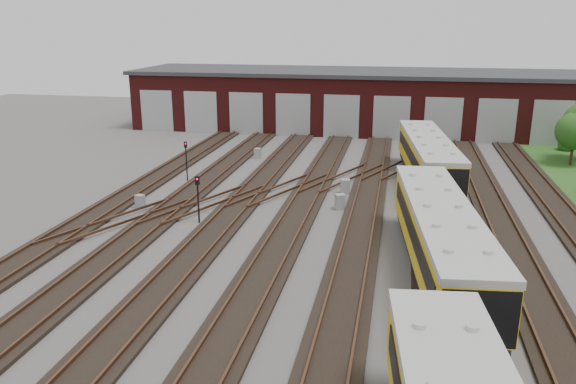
# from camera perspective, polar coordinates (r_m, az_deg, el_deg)

# --- Properties ---
(ground) EXTENTS (120.00, 120.00, 0.00)m
(ground) POSITION_cam_1_polar(r_m,az_deg,el_deg) (25.62, 1.49, -9.53)
(ground) COLOR #423F3D
(ground) RESTS_ON ground
(track_network) EXTENTS (30.40, 70.00, 0.33)m
(track_network) POSITION_cam_1_polar(r_m,az_deg,el_deg) (26.12, 1.35, -8.72)
(track_network) COLOR black
(track_network) RESTS_ON ground
(maintenance_shed) EXTENTS (51.00, 12.50, 6.35)m
(maintenance_shed) POSITION_cam_1_polar(r_m,az_deg,el_deg) (63.24, 7.87, 9.28)
(maintenance_shed) COLOR #531514
(maintenance_shed) RESTS_ON ground
(metro_train) EXTENTS (4.32, 47.25, 3.11)m
(metro_train) POSITION_cam_1_polar(r_m,az_deg,el_deg) (26.64, 15.22, -4.57)
(metro_train) COLOR black
(metro_train) RESTS_ON ground
(signal_mast_0) EXTENTS (0.26, 0.25, 2.97)m
(signal_mast_0) POSITION_cam_1_polar(r_m,az_deg,el_deg) (42.26, -10.31, 3.62)
(signal_mast_0) COLOR black
(signal_mast_0) RESTS_ON ground
(signal_mast_1) EXTENTS (0.28, 0.27, 2.86)m
(signal_mast_1) POSITION_cam_1_polar(r_m,az_deg,el_deg) (33.12, -9.15, -0.09)
(signal_mast_1) COLOR black
(signal_mast_1) RESTS_ON ground
(signal_mast_2) EXTENTS (0.30, 0.28, 3.24)m
(signal_mast_2) POSITION_cam_1_polar(r_m,az_deg,el_deg) (45.23, 13.17, 4.56)
(signal_mast_2) COLOR black
(signal_mast_2) RESTS_ON ground
(signal_mast_3) EXTENTS (0.26, 0.24, 3.30)m
(signal_mast_3) POSITION_cam_1_polar(r_m,az_deg,el_deg) (30.47, 14.18, -1.41)
(signal_mast_3) COLOR black
(signal_mast_3) RESTS_ON ground
(relay_cabinet_0) EXTENTS (0.62, 0.55, 0.88)m
(relay_cabinet_0) POSITION_cam_1_polar(r_m,az_deg,el_deg) (36.94, -14.79, -0.95)
(relay_cabinet_0) COLOR #929396
(relay_cabinet_0) RESTS_ON ground
(relay_cabinet_1) EXTENTS (0.60, 0.52, 0.91)m
(relay_cabinet_1) POSITION_cam_1_polar(r_m,az_deg,el_deg) (48.94, -3.09, 3.94)
(relay_cabinet_1) COLOR #929396
(relay_cabinet_1) RESTS_ON ground
(relay_cabinet_2) EXTENTS (0.74, 0.69, 0.98)m
(relay_cabinet_2) POSITION_cam_1_polar(r_m,az_deg,el_deg) (35.66, 5.30, -0.99)
(relay_cabinet_2) COLOR #929396
(relay_cabinet_2) RESTS_ON ground
(relay_cabinet_3) EXTENTS (0.71, 0.63, 1.02)m
(relay_cabinet_3) POSITION_cam_1_polar(r_m,az_deg,el_deg) (38.92, 5.84, 0.56)
(relay_cabinet_3) COLOR #929396
(relay_cabinet_3) RESTS_ON ground
(relay_cabinet_4) EXTENTS (0.74, 0.64, 1.13)m
(relay_cabinet_4) POSITION_cam_1_polar(r_m,az_deg,el_deg) (41.53, 12.76, 1.34)
(relay_cabinet_4) COLOR #929396
(relay_cabinet_4) RESTS_ON ground
(tree_0) EXTENTS (3.08, 3.08, 5.10)m
(tree_0) POSITION_cam_1_polar(r_m,az_deg,el_deg) (51.46, 27.20, 5.95)
(tree_0) COLOR #312116
(tree_0) RESTS_ON ground
(bush_2) EXTENTS (1.58, 1.58, 1.58)m
(bush_2) POSITION_cam_1_polar(r_m,az_deg,el_deg) (57.85, 26.50, 4.54)
(bush_2) COLOR #194714
(bush_2) RESTS_ON ground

